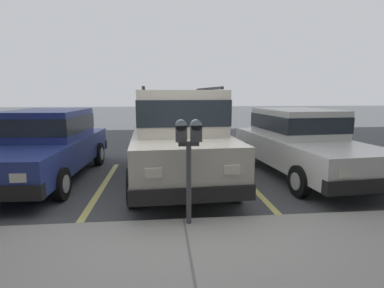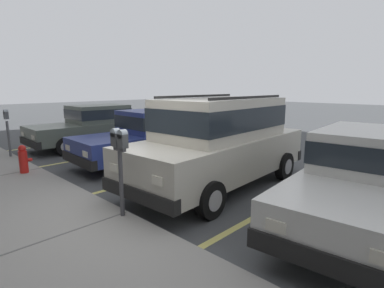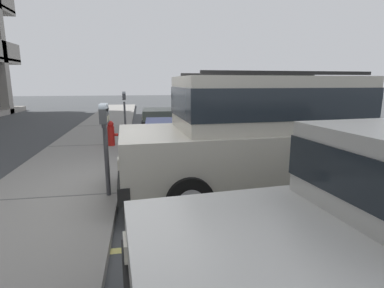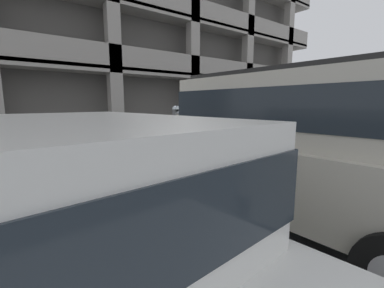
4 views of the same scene
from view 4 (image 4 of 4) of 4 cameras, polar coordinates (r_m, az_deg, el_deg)
ground_plane at (r=5.51m, az=0.21°, el=-8.66°), size 80.00×80.00×0.10m
sidewalk at (r=6.52m, az=-6.79°, el=-4.91°), size 40.00×2.20×0.12m
parking_stall_lines at (r=5.72m, az=21.72°, el=-8.09°), size 12.46×4.80×0.01m
silver_suv at (r=3.75m, az=21.11°, el=0.21°), size 2.19×4.87×2.03m
red_sedan at (r=1.95m, az=-27.51°, el=-16.39°), size 2.11×4.61×1.54m
parking_meter_near at (r=5.51m, az=-2.52°, el=4.63°), size 0.35×0.12×1.45m
parking_meter_far at (r=10.36m, az=26.89°, el=5.00°), size 0.15×0.12×1.44m
fire_hydrant at (r=8.62m, az=18.26°, el=0.84°), size 0.30×0.30×0.70m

